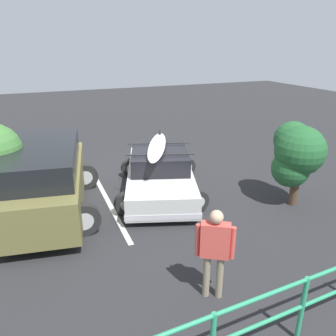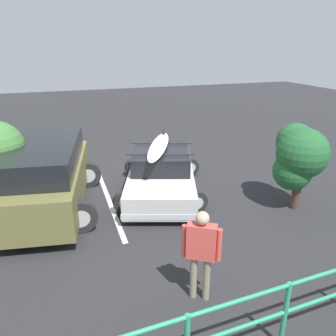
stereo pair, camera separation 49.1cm
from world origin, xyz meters
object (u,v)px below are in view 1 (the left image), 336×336
Objects in this scene: sedan_car at (160,173)px; bush_near_left at (296,152)px; suv_car at (44,179)px; person_bystander at (215,247)px.

bush_near_left reaches higher than sedan_car.
sedan_car is 3.65m from bush_near_left.
sedan_car is at bearing -34.44° from bush_near_left.
sedan_car is 0.95× the size of suv_car.
suv_car is 2.79× the size of person_bystander.
suv_car reaches higher than person_bystander.
sedan_car is 2.67× the size of person_bystander.
suv_car is 2.11× the size of bush_near_left.
sedan_car is at bearing -99.19° from person_bystander.
bush_near_left is at bearing -148.38° from person_bystander.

